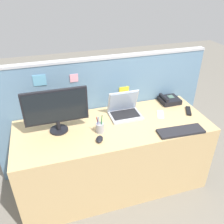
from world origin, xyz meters
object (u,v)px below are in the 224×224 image
pen_cup (100,128)px  desk_phone (169,100)px  keyboard_main (181,131)px  laptop (124,109)px  computer_mouse_right_hand (100,139)px  tv_remote (188,111)px  desktop_monitor (56,108)px  cell_phone_white_slab (160,114)px

pen_cup → desk_phone: bearing=20.0°
keyboard_main → pen_cup: pen_cup is taller
laptop → keyboard_main: size_ratio=0.72×
desk_phone → computer_mouse_right_hand: size_ratio=2.09×
computer_mouse_right_hand → tv_remote: 1.04m
desktop_monitor → pen_cup: desktop_monitor is taller
laptop → tv_remote: size_ratio=1.83×
desktop_monitor → laptop: (0.67, 0.08, -0.17)m
desk_phone → computer_mouse_right_hand: (-0.92, -0.45, -0.01)m
keyboard_main → pen_cup: (-0.71, 0.22, 0.04)m
tv_remote → computer_mouse_right_hand: bearing=-141.6°
desk_phone → tv_remote: (0.10, -0.25, -0.02)m
desktop_monitor → pen_cup: (0.36, -0.14, -0.18)m
desk_phone → cell_phone_white_slab: (-0.21, -0.21, -0.03)m
desk_phone → keyboard_main: size_ratio=0.48×
desktop_monitor → keyboard_main: 1.15m
desktop_monitor → tv_remote: (1.34, -0.06, -0.22)m
pen_cup → desktop_monitor: bearing=158.8°
desktop_monitor → keyboard_main: size_ratio=1.32×
laptop → keyboard_main: bearing=-48.3°
desk_phone → computer_mouse_right_hand: bearing=-154.1°
laptop → cell_phone_white_slab: 0.38m
keyboard_main → computer_mouse_right_hand: computer_mouse_right_hand is taller
desktop_monitor → tv_remote: bearing=-2.7°
computer_mouse_right_hand → cell_phone_white_slab: (0.71, 0.23, -0.01)m
desk_phone → cell_phone_white_slab: size_ratio=1.36×
keyboard_main → tv_remote: keyboard_main is taller
desk_phone → keyboard_main: 0.57m
desk_phone → tv_remote: 0.27m
pen_cup → tv_remote: 0.98m
pen_cup → cell_phone_white_slab: 0.68m
cell_phone_white_slab → tv_remote: (0.31, -0.03, 0.01)m
laptop → cell_phone_white_slab: (0.36, -0.11, -0.06)m
desktop_monitor → laptop: desktop_monitor is taller
laptop → computer_mouse_right_hand: size_ratio=3.12×
desktop_monitor → cell_phone_white_slab: size_ratio=3.70×
laptop → desk_phone: bearing=10.2°
keyboard_main → cell_phone_white_slab: 0.33m
keyboard_main → pen_cup: bearing=165.7°
cell_phone_white_slab → pen_cup: bearing=-147.1°
laptop → desktop_monitor: bearing=-173.2°
keyboard_main → tv_remote: 0.40m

